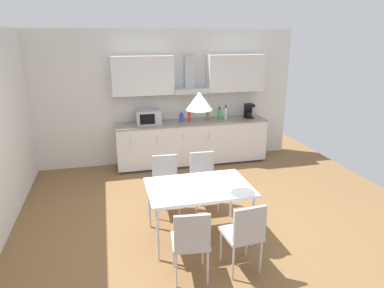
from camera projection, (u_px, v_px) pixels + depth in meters
ground_plane at (191, 232)px, 4.76m from camera, size 7.31×8.65×0.02m
wall_back at (157, 98)px, 7.05m from camera, size 5.85×0.10×2.72m
kitchen_counter at (192, 142)px, 7.15m from camera, size 3.12×0.64×0.91m
backsplash_tile at (189, 106)px, 7.21m from camera, size 3.10×0.02×0.51m
upper_wall_cabinets at (190, 75)px, 6.86m from camera, size 3.10×0.40×0.75m
microwave at (148, 117)px, 6.76m from camera, size 0.48×0.35×0.28m
coffee_maker at (249, 111)px, 7.28m from camera, size 0.18×0.19×0.30m
bottle_blue at (182, 118)px, 6.99m from camera, size 0.08×0.08×0.18m
bottle_red at (189, 116)px, 6.95m from camera, size 0.06×0.06×0.27m
bottle_white at (226, 113)px, 7.18m from camera, size 0.07×0.07×0.29m
bottle_brown at (208, 116)px, 7.08m from camera, size 0.07×0.07×0.19m
bottle_green at (219, 114)px, 7.07m from camera, size 0.08×0.08×0.28m
dining_table at (199, 189)px, 4.42m from camera, size 1.33×0.89×0.74m
chair_far_right at (203, 175)px, 5.31m from camera, size 0.41×0.41×0.87m
chair_near_right at (245, 231)px, 3.78m from camera, size 0.43×0.43×0.87m
chair_near_left at (191, 239)px, 3.64m from camera, size 0.44×0.44×0.87m
chair_far_left at (166, 178)px, 5.17m from camera, size 0.42×0.42×0.87m
pendant_lamp at (199, 101)px, 4.07m from camera, size 0.32×0.32×0.22m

